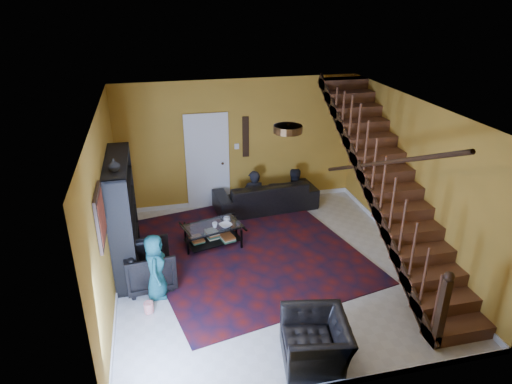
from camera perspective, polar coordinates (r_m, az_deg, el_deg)
floor at (r=8.14m, az=1.79°, el=-9.36°), size 5.50×5.50×0.00m
room at (r=9.06m, az=-8.60°, el=-5.52°), size 5.50×5.50×5.50m
staircase at (r=8.23m, az=16.36°, el=1.04°), size 0.95×5.02×3.18m
bookshelf at (r=8.00m, az=-16.20°, el=-3.08°), size 0.35×1.80×2.00m
door at (r=9.96m, az=-6.07°, el=3.64°), size 0.82×0.05×2.05m
framed_picture at (r=6.33m, az=-18.89°, el=-2.95°), size 0.04×0.74×0.74m
wall_hanging at (r=9.92m, az=-1.30°, el=6.90°), size 0.14×0.03×0.90m
ceiling_fixture at (r=6.27m, az=4.00°, el=7.85°), size 0.40×0.40×0.10m
rug at (r=8.62m, az=-0.77°, el=-7.18°), size 4.36×4.76×0.02m
sofa at (r=10.04m, az=1.20°, el=-0.37°), size 2.30×1.07×0.65m
armchair_left at (r=7.70m, az=-13.17°, el=-9.02°), size 0.88×0.86×0.73m
armchair_right at (r=6.26m, az=7.46°, el=-18.03°), size 0.98×1.07×0.62m
person_adult_a at (r=10.08m, az=-0.28°, el=-0.91°), size 0.51×0.35×1.35m
person_adult_b at (r=10.30m, az=4.64°, el=-0.50°), size 0.65×0.52×1.32m
person_child at (r=7.33m, az=-12.46°, el=-9.10°), size 0.39×0.56×1.09m
coffee_table at (r=8.72m, az=-5.43°, el=-5.23°), size 1.19×0.88×0.41m
cup_a at (r=8.73m, az=-3.69°, el=-3.45°), size 0.16×0.16×0.10m
cup_b at (r=8.56m, az=-5.17°, el=-4.13°), size 0.11×0.11×0.09m
bowl at (r=8.57m, az=-3.83°, el=-4.18°), size 0.30×0.30×0.06m
vase at (r=7.09m, az=-17.36°, el=3.26°), size 0.18×0.18×0.19m
popcorn_bucket at (r=7.25m, az=-13.26°, el=-13.87°), size 0.15×0.15×0.17m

